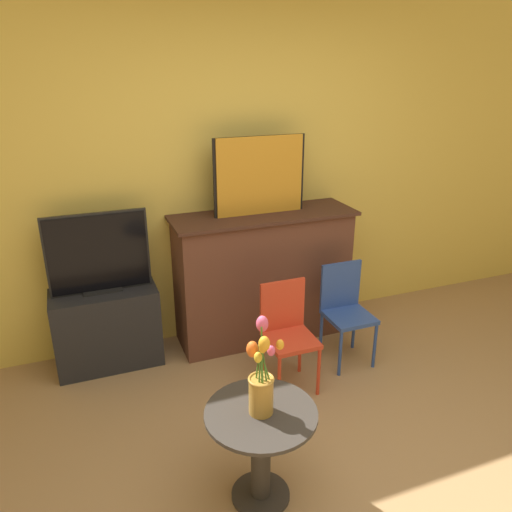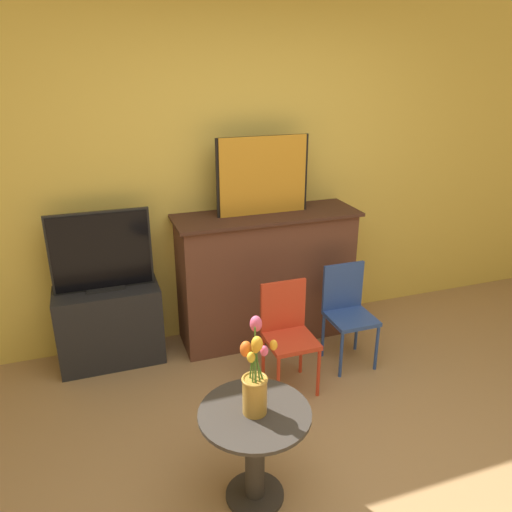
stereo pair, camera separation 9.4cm
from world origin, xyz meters
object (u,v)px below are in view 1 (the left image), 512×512
object	(u,v)px
chair_red	(287,329)
tv_monitor	(98,254)
chair_blue	(345,306)
painting	(260,176)
vase_tulips	(261,381)

from	to	relation	value
chair_red	tv_monitor	bearing A→B (deg)	148.09
tv_monitor	chair_blue	xyz separation A→B (m)	(1.66, -0.56, -0.44)
painting	chair_blue	world-z (taller)	painting
painting	chair_blue	size ratio (longest dim) A/B	0.95
painting	tv_monitor	world-z (taller)	painting
painting	tv_monitor	size ratio (longest dim) A/B	1.02
tv_monitor	chair_red	bearing A→B (deg)	-31.91
painting	tv_monitor	xyz separation A→B (m)	(-1.20, 0.02, -0.46)
chair_blue	tv_monitor	bearing A→B (deg)	161.40
chair_blue	chair_red	bearing A→B (deg)	-165.04
painting	vase_tulips	bearing A→B (deg)	-111.11
chair_blue	vase_tulips	bearing A→B (deg)	-136.70
chair_red	vase_tulips	bearing A→B (deg)	-121.66
painting	vase_tulips	size ratio (longest dim) A/B	1.41
painting	vase_tulips	distance (m)	1.77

